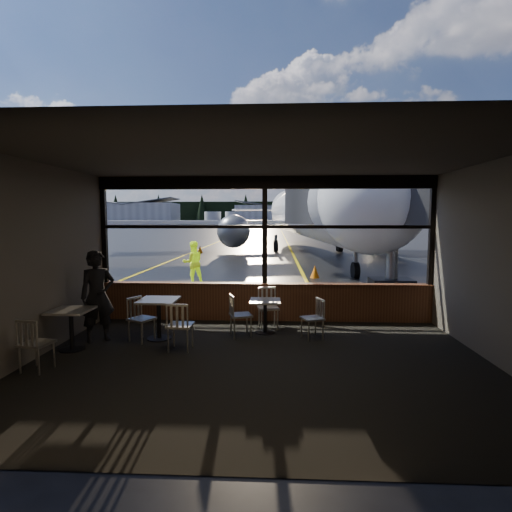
# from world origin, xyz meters

# --- Properties ---
(ground_plane) EXTENTS (520.00, 520.00, 0.00)m
(ground_plane) POSITION_xyz_m (0.00, 120.00, 0.00)
(ground_plane) COLOR black
(ground_plane) RESTS_ON ground
(carpet_floor) EXTENTS (8.00, 6.00, 0.01)m
(carpet_floor) POSITION_xyz_m (0.00, -3.00, 0.01)
(carpet_floor) COLOR black
(carpet_floor) RESTS_ON ground
(ceiling) EXTENTS (8.00, 6.00, 0.04)m
(ceiling) POSITION_xyz_m (0.00, -3.00, 3.50)
(ceiling) COLOR #38332D
(ceiling) RESTS_ON ground
(wall_left) EXTENTS (0.04, 6.00, 3.50)m
(wall_left) POSITION_xyz_m (-4.00, -3.00, 1.75)
(wall_left) COLOR #524B41
(wall_left) RESTS_ON ground
(wall_right) EXTENTS (0.04, 6.00, 3.50)m
(wall_right) POSITION_xyz_m (4.00, -3.00, 1.75)
(wall_right) COLOR #524B41
(wall_right) RESTS_ON ground
(wall_back) EXTENTS (8.00, 0.04, 3.50)m
(wall_back) POSITION_xyz_m (0.00, -6.00, 1.75)
(wall_back) COLOR #524B41
(wall_back) RESTS_ON ground
(window_sill) EXTENTS (8.00, 0.28, 0.90)m
(window_sill) POSITION_xyz_m (0.00, 0.00, 0.45)
(window_sill) COLOR #512A18
(window_sill) RESTS_ON ground
(window_header) EXTENTS (8.00, 0.18, 0.30)m
(window_header) POSITION_xyz_m (0.00, 0.00, 3.35)
(window_header) COLOR black
(window_header) RESTS_ON ground
(mullion_left) EXTENTS (0.12, 0.12, 2.60)m
(mullion_left) POSITION_xyz_m (-3.95, 0.00, 2.20)
(mullion_left) COLOR black
(mullion_left) RESTS_ON ground
(mullion_centre) EXTENTS (0.12, 0.12, 2.60)m
(mullion_centre) POSITION_xyz_m (0.00, 0.00, 2.20)
(mullion_centre) COLOR black
(mullion_centre) RESTS_ON ground
(mullion_right) EXTENTS (0.12, 0.12, 2.60)m
(mullion_right) POSITION_xyz_m (3.95, 0.00, 2.20)
(mullion_right) COLOR black
(mullion_right) RESTS_ON ground
(window_transom) EXTENTS (8.00, 0.10, 0.08)m
(window_transom) POSITION_xyz_m (0.00, 0.00, 2.30)
(window_transom) COLOR black
(window_transom) RESTS_ON ground
(airliner) EXTENTS (34.55, 40.54, 11.78)m
(airliner) POSITION_xyz_m (2.81, 20.13, 5.89)
(airliner) COLOR white
(airliner) RESTS_ON ground_plane
(jet_bridge) EXTENTS (8.93, 10.92, 4.76)m
(jet_bridge) POSITION_xyz_m (3.60, 5.50, 2.38)
(jet_bridge) COLOR #29292C
(jet_bridge) RESTS_ON ground_plane
(cafe_table_near) EXTENTS (0.66, 0.66, 0.73)m
(cafe_table_near) POSITION_xyz_m (0.04, -1.08, 0.36)
(cafe_table_near) COLOR gray
(cafe_table_near) RESTS_ON carpet_floor
(cafe_table_mid) EXTENTS (0.77, 0.77, 0.84)m
(cafe_table_mid) POSITION_xyz_m (-2.14, -1.63, 0.42)
(cafe_table_mid) COLOR #99968D
(cafe_table_mid) RESTS_ON carpet_floor
(cafe_table_left) EXTENTS (0.71, 0.71, 0.79)m
(cafe_table_left) POSITION_xyz_m (-3.60, -2.40, 0.39)
(cafe_table_left) COLOR #A19D94
(cafe_table_left) RESTS_ON carpet_floor
(chair_near_e) EXTENTS (0.60, 0.60, 0.85)m
(chair_near_e) POSITION_xyz_m (1.03, -1.45, 0.42)
(chair_near_e) COLOR #B3AEA1
(chair_near_e) RESTS_ON carpet_floor
(chair_near_w) EXTENTS (0.63, 0.63, 0.91)m
(chair_near_w) POSITION_xyz_m (-0.47, -1.38, 0.46)
(chair_near_w) COLOR #ADA99C
(chair_near_w) RESTS_ON carpet_floor
(chair_near_n) EXTENTS (0.60, 0.60, 0.94)m
(chair_near_n) POSITION_xyz_m (0.10, -0.73, 0.47)
(chair_near_n) COLOR #BCB6A9
(chair_near_n) RESTS_ON carpet_floor
(chair_mid_s) EXTENTS (0.54, 0.54, 0.95)m
(chair_mid_s) POSITION_xyz_m (-1.53, -2.31, 0.47)
(chair_mid_s) COLOR #B4AFA3
(chair_mid_s) RESTS_ON carpet_floor
(chair_mid_w) EXTENTS (0.67, 0.67, 0.91)m
(chair_mid_w) POSITION_xyz_m (-2.45, -1.80, 0.46)
(chair_mid_w) COLOR #B6B0A4
(chair_mid_w) RESTS_ON carpet_floor
(chair_left_s) EXTENTS (0.57, 0.57, 0.90)m
(chair_left_s) POSITION_xyz_m (-3.63, -3.45, 0.45)
(chair_left_s) COLOR #B3ADA1
(chair_left_s) RESTS_ON carpet_floor
(passenger) EXTENTS (0.81, 0.77, 1.86)m
(passenger) POSITION_xyz_m (-3.33, -1.83, 0.93)
(passenger) COLOR black
(passenger) RESTS_ON carpet_floor
(ground_crew) EXTENTS (0.99, 0.91, 1.64)m
(ground_crew) POSITION_xyz_m (-2.90, 5.46, 0.82)
(ground_crew) COLOR #BFF219
(ground_crew) RESTS_ON ground_plane
(cone_nose) EXTENTS (0.39, 0.39, 0.54)m
(cone_nose) POSITION_xyz_m (1.93, 7.22, 0.27)
(cone_nose) COLOR #FE4608
(cone_nose) RESTS_ON ground_plane
(cone_wing) EXTENTS (0.39, 0.39, 0.55)m
(cone_wing) POSITION_xyz_m (-5.27, 19.33, 0.27)
(cone_wing) COLOR #FF5B08
(cone_wing) RESTS_ON ground_plane
(hangar_left) EXTENTS (45.00, 18.00, 11.00)m
(hangar_left) POSITION_xyz_m (-70.00, 180.00, 5.50)
(hangar_left) COLOR silver
(hangar_left) RESTS_ON ground_plane
(hangar_mid) EXTENTS (38.00, 15.00, 10.00)m
(hangar_mid) POSITION_xyz_m (0.00, 185.00, 5.00)
(hangar_mid) COLOR silver
(hangar_mid) RESTS_ON ground_plane
(hangar_right) EXTENTS (50.00, 20.00, 12.00)m
(hangar_right) POSITION_xyz_m (60.00, 178.00, 6.00)
(hangar_right) COLOR silver
(hangar_right) RESTS_ON ground_plane
(fuel_tank_a) EXTENTS (8.00, 8.00, 6.00)m
(fuel_tank_a) POSITION_xyz_m (-30.00, 182.00, 3.00)
(fuel_tank_a) COLOR silver
(fuel_tank_a) RESTS_ON ground_plane
(fuel_tank_b) EXTENTS (8.00, 8.00, 6.00)m
(fuel_tank_b) POSITION_xyz_m (-20.00, 182.00, 3.00)
(fuel_tank_b) COLOR silver
(fuel_tank_b) RESTS_ON ground_plane
(fuel_tank_c) EXTENTS (8.00, 8.00, 6.00)m
(fuel_tank_c) POSITION_xyz_m (-10.00, 182.00, 3.00)
(fuel_tank_c) COLOR silver
(fuel_tank_c) RESTS_ON ground_plane
(treeline) EXTENTS (360.00, 3.00, 12.00)m
(treeline) POSITION_xyz_m (0.00, 210.00, 6.00)
(treeline) COLOR black
(treeline) RESTS_ON ground_plane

